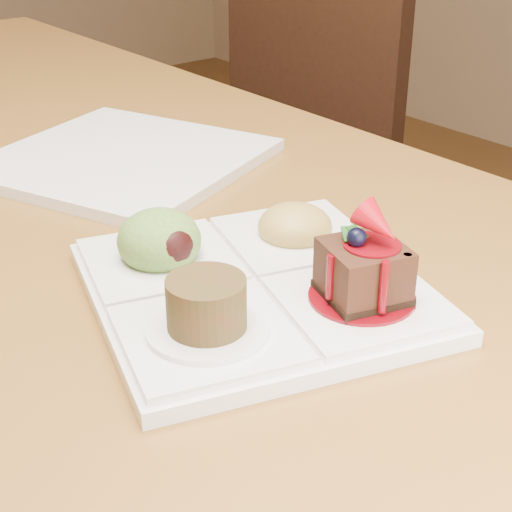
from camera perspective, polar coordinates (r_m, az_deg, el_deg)
chair_right at (r=1.44m, az=1.45°, el=5.04°), size 0.43×0.43×0.87m
sampler_plate at (r=0.57m, az=-0.25°, el=-1.36°), size 0.29×0.29×0.09m
second_plate at (r=0.84m, az=-9.64°, el=6.93°), size 0.33×0.33×0.01m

